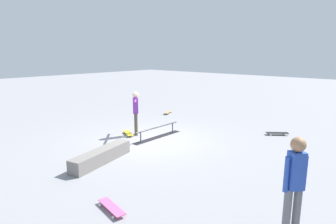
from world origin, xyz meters
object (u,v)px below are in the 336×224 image
grind_rail (158,133)px  bystander_blue_shirt (295,183)px  skate_ledge (101,156)px  loose_skateboard_black (277,133)px  loose_skateboard_natural (168,112)px  skater_main (136,110)px  loose_skateboard_pink (112,207)px  skateboard_main (128,133)px

grind_rail → bystander_blue_shirt: bearing=64.0°
bystander_blue_shirt → skate_ledge: bearing=-50.1°
loose_skateboard_black → loose_skateboard_natural: 5.55m
skater_main → loose_skateboard_pink: skater_main is taller
skate_ledge → skateboard_main: size_ratio=2.63×
loose_skateboard_pink → loose_skateboard_natural: 9.01m
skateboard_main → loose_skateboard_natural: same height
skater_main → loose_skateboard_black: size_ratio=2.14×
skater_main → loose_skateboard_natural: size_ratio=1.98×
skater_main → bystander_blue_shirt: bearing=-156.6°
skater_main → loose_skateboard_pink: bearing=176.4°
skateboard_main → grind_rail: bearing=53.6°
skater_main → bystander_blue_shirt: (2.37, 6.33, 0.04)m
skate_ledge → loose_skateboard_pink: (1.35, 2.20, -0.11)m
loose_skateboard_natural → skater_main: bearing=-0.1°
loose_skateboard_natural → skateboard_main: bearing=-4.1°
bystander_blue_shirt → loose_skateboard_black: (-5.82, -2.41, -0.90)m
grind_rail → loose_skateboard_natural: grind_rail is taller
skate_ledge → loose_skateboard_natural: (-6.08, -2.91, -0.11)m
grind_rail → loose_skateboard_natural: bearing=-144.0°
skater_main → loose_skateboard_pink: (3.81, 3.48, -0.86)m
loose_skateboard_pink → skater_main: bearing=-37.1°
skater_main → bystander_blue_shirt: bystander_blue_shirt is taller
skate_ledge → skater_main: (-2.46, -1.28, 0.75)m
skate_ledge → loose_skateboard_pink: size_ratio=2.56×
grind_rail → skateboard_main: grind_rail is taller
skateboard_main → bystander_blue_shirt: bearing=9.5°
grind_rail → loose_skateboard_black: (-3.15, 3.12, -0.10)m
skateboard_main → loose_skateboard_black: (-3.64, 4.15, 0.00)m
grind_rail → skater_main: skater_main is taller
skateboard_main → loose_skateboard_pink: (3.61, 3.70, 0.00)m
skate_ledge → loose_skateboard_black: bearing=155.9°
skateboard_main → loose_skateboard_black: same height
loose_skateboard_natural → grind_rail: bearing=11.9°
skater_main → loose_skateboard_black: (-3.44, 3.92, -0.86)m
skater_main → grind_rail: bearing=-115.8°
skate_ledge → bystander_blue_shirt: 5.11m
loose_skateboard_natural → skate_ledge: bearing=1.3°
skate_ledge → skater_main: skater_main is taller
loose_skateboard_black → skateboard_main: bearing=2.9°
skateboard_main → skater_main: bearing=69.6°
skateboard_main → bystander_blue_shirt: (2.17, 6.55, 0.90)m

